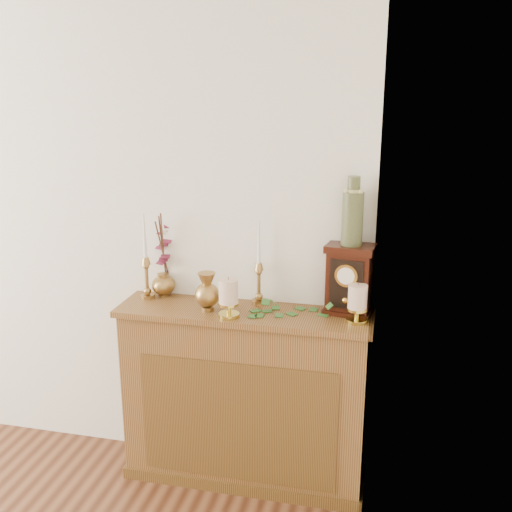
% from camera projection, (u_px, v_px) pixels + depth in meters
% --- Properties ---
extents(console_shelf, '(1.24, 0.34, 0.93)m').
position_uv_depth(console_shelf, '(244.00, 402.00, 3.02)').
color(console_shelf, brown).
rests_on(console_shelf, ground).
extents(candlestick_left, '(0.07, 0.07, 0.44)m').
position_uv_depth(candlestick_left, '(146.00, 271.00, 3.01)').
color(candlestick_left, '#A18240').
rests_on(candlestick_left, console_shelf).
extents(candlestick_center, '(0.07, 0.07, 0.43)m').
position_uv_depth(candlestick_center, '(259.00, 277.00, 2.94)').
color(candlestick_center, '#A18240').
rests_on(candlestick_center, console_shelf).
extents(bud_vase, '(0.12, 0.12, 0.19)m').
position_uv_depth(bud_vase, '(207.00, 292.00, 2.85)').
color(bud_vase, '#A18240').
rests_on(bud_vase, console_shelf).
extents(ginger_jar, '(0.18, 0.19, 0.44)m').
position_uv_depth(ginger_jar, '(164.00, 257.00, 3.06)').
color(ginger_jar, '#A18240').
rests_on(ginger_jar, console_shelf).
extents(pillar_candle_left, '(0.10, 0.10, 0.20)m').
position_uv_depth(pillar_candle_left, '(229.00, 296.00, 2.78)').
color(pillar_candle_left, gold).
rests_on(pillar_candle_left, console_shelf).
extents(pillar_candle_right, '(0.10, 0.10, 0.19)m').
position_uv_depth(pillar_candle_right, '(357.00, 301.00, 2.72)').
color(pillar_candle_right, gold).
rests_on(pillar_candle_right, console_shelf).
extents(ivy_garland, '(0.40, 0.20, 0.08)m').
position_uv_depth(ivy_garland, '(304.00, 313.00, 2.81)').
color(ivy_garland, '#2E6325').
rests_on(ivy_garland, console_shelf).
extents(mantel_clock, '(0.24, 0.19, 0.33)m').
position_uv_depth(mantel_clock, '(349.00, 280.00, 2.81)').
color(mantel_clock, '#37130B').
rests_on(mantel_clock, console_shelf).
extents(ceramic_vase, '(0.10, 0.10, 0.32)m').
position_uv_depth(ceramic_vase, '(353.00, 215.00, 2.73)').
color(ceramic_vase, '#1A3427').
rests_on(ceramic_vase, mantel_clock).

